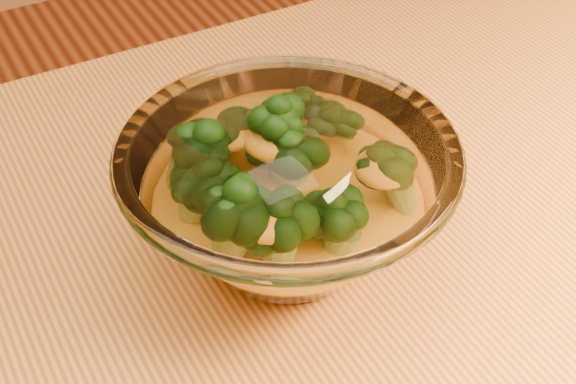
{
  "coord_description": "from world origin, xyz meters",
  "views": [
    {
      "loc": [
        -0.25,
        -0.19,
        1.11
      ],
      "look_at": [
        -0.08,
        0.12,
        0.8
      ],
      "focal_mm": 50.0,
      "sensor_mm": 36.0,
      "label": 1
    }
  ],
  "objects": [
    {
      "name": "broccoli_heap",
      "position": [
        -0.08,
        0.13,
        0.81
      ],
      "size": [
        0.14,
        0.13,
        0.07
      ],
      "color": "black",
      "rests_on": "cheese_sauce"
    },
    {
      "name": "glass_bowl",
      "position": [
        -0.08,
        0.12,
        0.8
      ],
      "size": [
        0.2,
        0.2,
        0.09
      ],
      "color": "white",
      "rests_on": "table"
    },
    {
      "name": "cheese_sauce",
      "position": [
        -0.08,
        0.12,
        0.78
      ],
      "size": [
        0.12,
        0.12,
        0.03
      ],
      "primitive_type": "ellipsoid",
      "color": "orange",
      "rests_on": "glass_bowl"
    }
  ]
}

